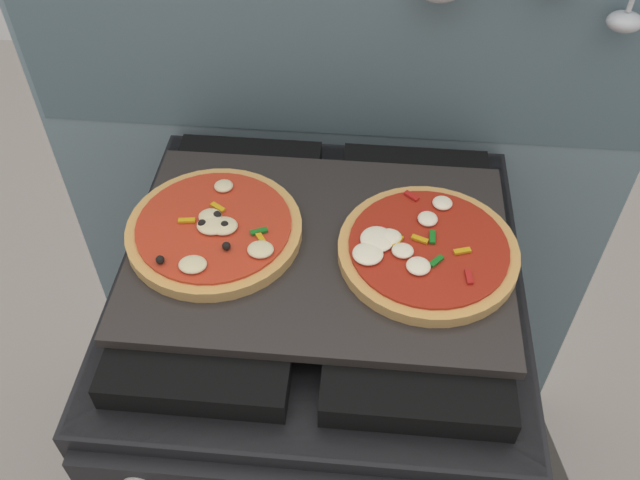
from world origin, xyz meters
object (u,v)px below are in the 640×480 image
object	(u,v)px
baking_tray	(320,249)
stove	(320,411)
pizza_left	(215,229)
pizza_right	(426,250)

from	to	relation	value
baking_tray	stove	bearing A→B (deg)	-90.00
stove	pizza_left	world-z (taller)	pizza_left
baking_tray	pizza_right	distance (m)	0.15
baking_tray	pizza_left	world-z (taller)	pizza_left
pizza_right	pizza_left	bearing A→B (deg)	177.61
pizza_left	pizza_right	world-z (taller)	pizza_left
pizza_right	stove	bearing A→B (deg)	177.96
baking_tray	pizza_right	bearing A→B (deg)	-2.66
stove	baking_tray	bearing A→B (deg)	90.00
stove	pizza_right	size ratio (longest dim) A/B	3.56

